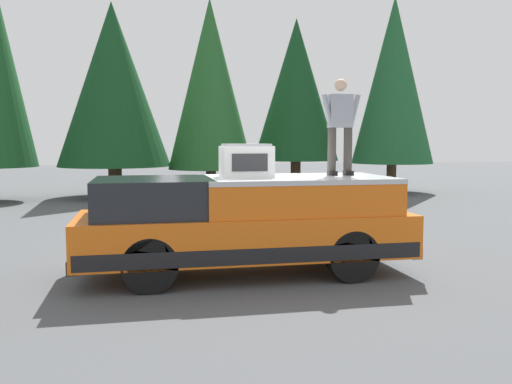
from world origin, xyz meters
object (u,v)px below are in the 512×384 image
(compressor_unit, at_px, (246,161))
(parked_car_grey, at_px, (338,192))
(pickup_truck, at_px, (245,223))
(parked_car_maroon, at_px, (174,195))
(person_on_truck_bed, at_px, (340,124))

(compressor_unit, xyz_separation_m, parked_car_grey, (8.14, -4.64, -1.35))
(pickup_truck, distance_m, compressor_unit, 1.05)
(pickup_truck, height_order, compressor_unit, compressor_unit)
(compressor_unit, bearing_deg, parked_car_grey, -29.68)
(pickup_truck, xyz_separation_m, parked_car_maroon, (8.25, 0.73, -0.29))
(pickup_truck, bearing_deg, parked_car_maroon, 5.09)
(person_on_truck_bed, relative_size, parked_car_maroon, 0.41)
(compressor_unit, distance_m, parked_car_grey, 9.47)
(pickup_truck, bearing_deg, compressor_unit, -122.72)
(pickup_truck, xyz_separation_m, person_on_truck_bed, (0.20, -1.75, 1.68))
(compressor_unit, bearing_deg, pickup_truck, 57.28)
(person_on_truck_bed, distance_m, parked_car_grey, 8.67)
(pickup_truck, distance_m, parked_car_maroon, 8.28)
(pickup_truck, relative_size, parked_car_maroon, 1.35)
(compressor_unit, height_order, person_on_truck_bed, person_on_truck_bed)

